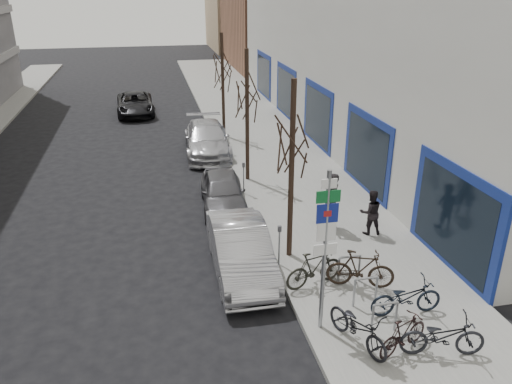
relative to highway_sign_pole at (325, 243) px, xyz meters
name	(u,v)px	position (x,y,z in m)	size (l,w,h in m)	color
ground	(222,345)	(-2.40, 0.01, -2.46)	(120.00, 120.00, 0.00)	black
sidewalk_east	(291,177)	(2.10, 10.01, -2.38)	(5.00, 70.00, 0.15)	slate
commercial_building	(482,38)	(14.60, 16.01, 2.54)	(20.00, 32.00, 10.00)	#B7B7B2
brick_building_far	(292,24)	(10.60, 40.01, 1.54)	(12.00, 14.00, 8.00)	brown
tan_building_far	(263,10)	(11.10, 55.01, 2.04)	(13.00, 12.00, 9.00)	#937A5B
highway_sign_pole	(325,243)	(0.00, 0.00, 0.00)	(0.55, 0.10, 4.20)	gray
bike_rack	(366,288)	(1.40, 0.61, -1.80)	(0.66, 2.26, 0.83)	gray
tree_near	(293,129)	(0.20, 3.51, 1.65)	(1.80, 1.80, 5.50)	black
tree_mid	(247,85)	(0.20, 10.01, 1.65)	(1.80, 1.80, 5.50)	black
tree_far	(222,61)	(0.20, 16.51, 1.65)	(1.80, 1.80, 5.50)	black
meter_front	(279,241)	(-0.25, 3.01, -1.54)	(0.10, 0.08, 1.27)	gray
meter_mid	(244,175)	(-0.25, 8.51, -1.54)	(0.10, 0.08, 1.27)	gray
meter_back	(222,136)	(-0.25, 14.01, -1.54)	(0.10, 0.08, 1.27)	gray
bike_near_left	(358,324)	(0.61, -0.78, -1.74)	(0.56, 1.87, 1.14)	black
bike_near_right	(403,334)	(1.52, -1.19, -1.85)	(0.45, 1.52, 0.93)	black
bike_mid_curb	(407,294)	(2.24, 0.06, -1.74)	(0.56, 1.85, 1.13)	black
bike_mid_inner	(314,268)	(0.41, 1.76, -1.77)	(0.53, 1.78, 1.08)	black
bike_far_curb	(443,333)	(2.31, -1.47, -1.73)	(0.57, 1.89, 1.15)	black
bike_far_inner	(360,269)	(1.61, 1.43, -1.75)	(0.55, 1.85, 1.12)	black
parked_car_front	(241,250)	(-1.38, 3.05, -1.72)	(1.55, 4.46, 1.47)	#AFAFB4
parked_car_mid	(223,191)	(-1.20, 7.65, -1.79)	(1.58, 3.92, 1.33)	#545358
parked_car_back	(207,139)	(-1.00, 14.14, -1.71)	(2.11, 5.18, 1.50)	#B6B6BB
lane_car	(135,104)	(-4.51, 23.05, -1.79)	(2.22, 4.82, 1.34)	black
pedestrian_near	(331,201)	(2.02, 4.95, -1.32)	(0.72, 0.47, 1.98)	black
pedestrian_far	(371,212)	(3.17, 4.30, -1.53)	(0.57, 0.39, 1.55)	black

